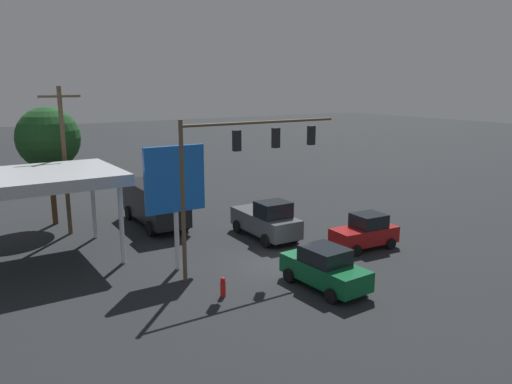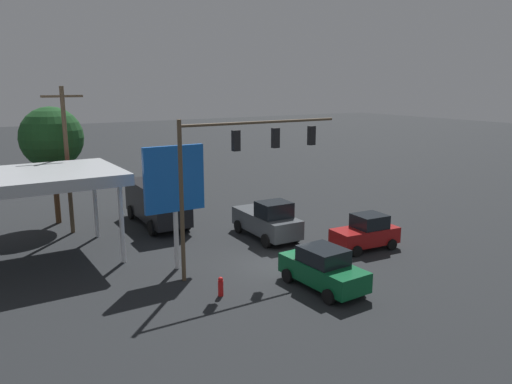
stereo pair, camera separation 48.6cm
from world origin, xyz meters
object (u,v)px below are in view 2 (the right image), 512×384
Objects in this scene: sedan_far at (323,268)px; street_tree at (52,138)px; price_sign at (174,183)px; fire_hydrant at (221,286)px; delivery_truck at (158,200)px; traffic_signal_assembly at (242,156)px; hatchback_crossing at (366,232)px; pickup_parked at (267,220)px; utility_pole at (67,157)px.

street_tree reaches higher than sedan_far.
street_tree reaches higher than price_sign.
delivery_truck is at bearing -98.46° from fire_hydrant.
traffic_signal_assembly is 2.27× the size of hatchback_crossing.
pickup_parked is (-2.01, -7.67, 0.16)m from sedan_far.
traffic_signal_assembly is at bearing -135.75° from fire_hydrant.
hatchback_crossing is at bearing 138.12° from utility_pole.
fire_hydrant is at bearing 102.89° from street_tree.
utility_pole is (5.99, -10.88, -0.92)m from traffic_signal_assembly.
utility_pole is at bearing -125.06° from pickup_parked.
traffic_signal_assembly is 2.00× the size of sedan_far.
price_sign is at bearing -85.85° from fire_hydrant.
traffic_signal_assembly reaches higher than fire_hydrant.
hatchback_crossing is (-10.32, 2.77, -3.49)m from price_sign.
delivery_truck is (4.56, -6.17, 0.58)m from pickup_parked.
street_tree is (6.30, -13.72, -0.02)m from traffic_signal_assembly.
street_tree is at bearing -157.99° from sedan_far.
delivery_truck is at bearing -48.20° from hatchback_crossing.
fire_hydrant is at bearing 104.25° from utility_pole.
hatchback_crossing reaches higher than sedan_far.
utility_pole is at bearing -61.19° from traffic_signal_assembly.
street_tree is at bearing -77.11° from fire_hydrant.
pickup_parked is (-3.79, -3.45, -4.61)m from traffic_signal_assembly.
traffic_signal_assembly is 3.55m from price_sign.
price_sign reaches higher than hatchback_crossing.
pickup_parked is at bearing 134.49° from street_tree.
sedan_far is at bearing 117.21° from utility_pole.
hatchback_crossing is (-8.21, 10.77, -0.75)m from delivery_truck.
traffic_signal_assembly is 1.30× the size of delivery_truck.
pickup_parked reaches higher than fire_hydrant.
price_sign is (-3.10, 9.26, -0.36)m from utility_pole.
hatchback_crossing is at bearing 116.30° from sedan_far.
street_tree is (13.73, -14.86, 4.75)m from hatchback_crossing.
traffic_signal_assembly is 6.40m from fire_hydrant.
traffic_signal_assembly reaches higher than sedan_far.
street_tree reaches higher than fire_hydrant.
street_tree is (5.52, -4.09, 4.01)m from delivery_truck.
delivery_truck is at bearing 143.44° from street_tree.
utility_pole reaches higher than pickup_parked.
pickup_parked is 0.68× the size of street_tree.
price_sign is at bearing -12.77° from delivery_truck.
traffic_signal_assembly is 1.69× the size of pickup_parked.
delivery_truck is (2.56, -13.84, 0.74)m from sedan_far.
traffic_signal_assembly is 1.43× the size of price_sign.
sedan_far is 6.43m from hatchback_crossing.
utility_pole reaches higher than fire_hydrant.
price_sign is 8.25m from sedan_far.
traffic_signal_assembly is at bearing -4.29° from hatchback_crossing.
utility_pole is at bearing -37.39° from hatchback_crossing.
traffic_signal_assembly reaches higher than pickup_parked.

